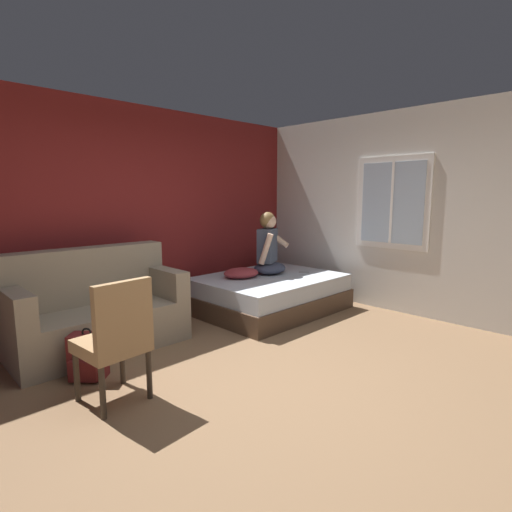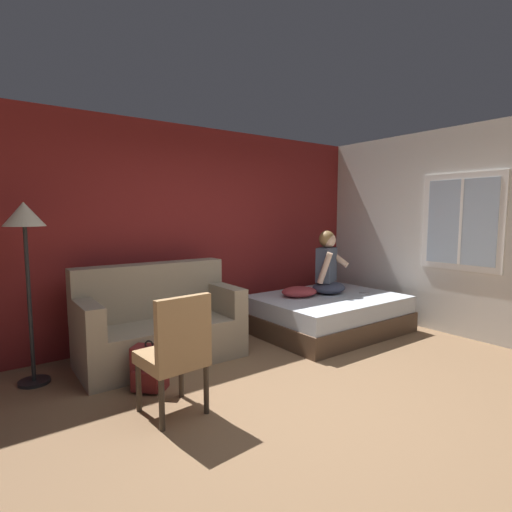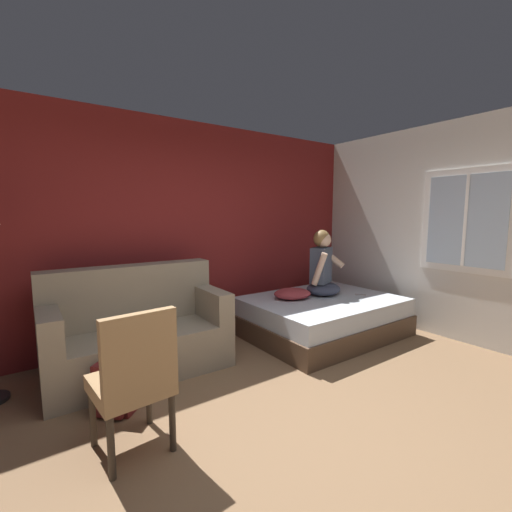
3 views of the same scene
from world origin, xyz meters
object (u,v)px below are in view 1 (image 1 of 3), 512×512
at_px(cell_phone, 304,273).
at_px(throw_pillow, 241,273).
at_px(bed, 269,293).
at_px(backpack, 88,357).
at_px(couch, 97,311).
at_px(person_seated, 269,249).
at_px(side_chair, 116,337).

bearing_deg(cell_phone, throw_pillow, 119.21).
bearing_deg(bed, cell_phone, -19.92).
bearing_deg(throw_pillow, backpack, -167.54).
xyz_separation_m(bed, couch, (-2.28, 0.33, 0.16)).
xyz_separation_m(backpack, throw_pillow, (2.30, 0.51, 0.36)).
relative_size(bed, couch, 1.13).
relative_size(throw_pillow, cell_phone, 3.33).
xyz_separation_m(person_seated, cell_phone, (0.39, -0.34, -0.35)).
distance_m(throw_pillow, cell_phone, 0.96).
relative_size(couch, throw_pillow, 3.57).
distance_m(bed, couch, 2.31).
height_order(couch, throw_pillow, couch).
relative_size(side_chair, throw_pillow, 2.04).
bearing_deg(backpack, bed, 6.90).
distance_m(backpack, throw_pillow, 2.38).
distance_m(backpack, cell_phone, 3.19).
bearing_deg(couch, cell_phone, -10.58).
bearing_deg(backpack, side_chair, -90.31).
xyz_separation_m(couch, throw_pillow, (1.92, -0.15, 0.16)).
bearing_deg(backpack, couch, 60.11).
xyz_separation_m(couch, person_seated, (2.42, -0.19, 0.44)).
xyz_separation_m(couch, backpack, (-0.38, -0.65, -0.20)).
bearing_deg(person_seated, bed, -133.93).
bearing_deg(side_chair, backpack, 89.69).
bearing_deg(person_seated, backpack, -170.51).
relative_size(bed, person_seated, 2.21).
height_order(couch, cell_phone, couch).
relative_size(bed, backpack, 4.23).
distance_m(side_chair, person_seated, 3.00).
relative_size(side_chair, backpack, 2.14).
xyz_separation_m(side_chair, backpack, (0.00, 0.58, -0.34)).
relative_size(side_chair, cell_phone, 6.81).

